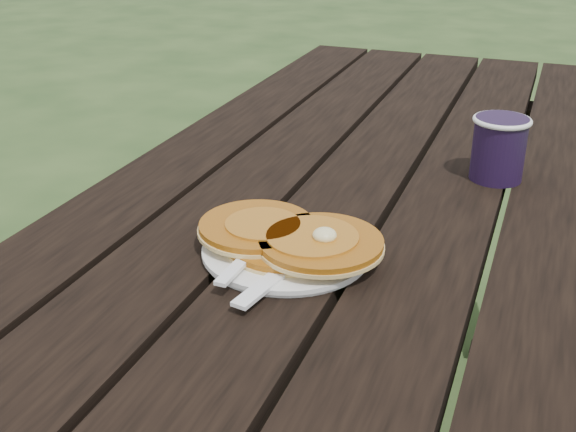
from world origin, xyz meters
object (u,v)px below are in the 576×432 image
(pancake_stack, at_px, (290,238))
(plate, at_px, (287,251))
(coffee_cup, at_px, (499,145))
(picnic_table, at_px, (353,363))

(pancake_stack, bearing_deg, plate, -171.02)
(plate, xyz_separation_m, coffee_cup, (0.22, 0.36, 0.05))
(picnic_table, distance_m, plate, 0.50)
(picnic_table, xyz_separation_m, pancake_stack, (-0.01, -0.31, 0.41))
(pancake_stack, height_order, coffee_cup, coffee_cup)
(pancake_stack, bearing_deg, coffee_cup, 59.01)
(pancake_stack, relative_size, coffee_cup, 2.40)
(plate, relative_size, coffee_cup, 2.07)
(picnic_table, height_order, plate, plate)
(coffee_cup, bearing_deg, pancake_stack, -120.99)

